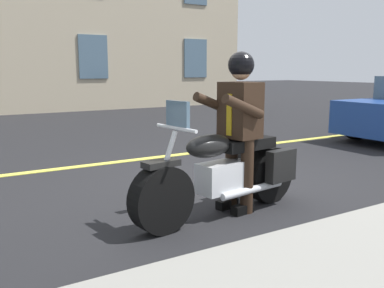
{
  "coord_description": "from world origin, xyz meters",
  "views": [
    {
      "loc": [
        3.23,
        4.64,
        1.56
      ],
      "look_at": [
        0.87,
        0.76,
        0.75
      ],
      "focal_mm": 39.69,
      "sensor_mm": 36.0,
      "label": 1
    }
  ],
  "objects": [
    {
      "name": "ground_plane",
      "position": [
        0.0,
        0.0,
        0.0
      ],
      "size": [
        80.0,
        80.0,
        0.0
      ],
      "primitive_type": "plane",
      "color": "black"
    },
    {
      "name": "motorcycle_main",
      "position": [
        0.62,
        1.05,
        0.45
      ],
      "size": [
        2.22,
        0.79,
        1.26
      ],
      "color": "black",
      "rests_on": "ground_plane"
    },
    {
      "name": "rider_main",
      "position": [
        0.43,
        1.02,
        1.04
      ],
      "size": [
        0.68,
        0.61,
        1.74
      ],
      "color": "black",
      "rests_on": "ground_plane"
    },
    {
      "name": "lane_center_stripe",
      "position": [
        0.0,
        -2.0,
        0.01
      ],
      "size": [
        60.0,
        0.16,
        0.01
      ],
      "primitive_type": "cube",
      "color": "#E5DB4C",
      "rests_on": "ground_plane"
    }
  ]
}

